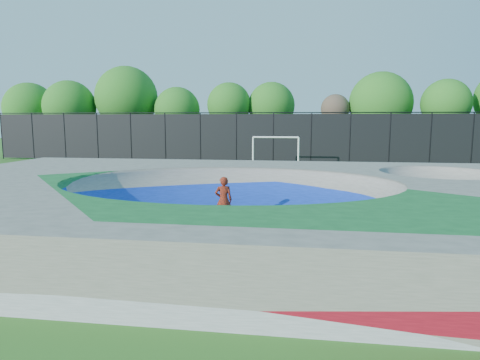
% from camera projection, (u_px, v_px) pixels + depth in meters
% --- Properties ---
extents(ground, '(120.00, 120.00, 0.00)m').
position_uv_depth(ground, '(229.00, 226.00, 14.01)').
color(ground, '#29601A').
rests_on(ground, ground).
extents(skate_deck, '(22.00, 14.00, 1.50)m').
position_uv_depth(skate_deck, '(229.00, 203.00, 13.90)').
color(skate_deck, gray).
rests_on(skate_deck, ground).
extents(skater, '(0.66, 0.51, 1.60)m').
position_uv_depth(skater, '(224.00, 200.00, 14.19)').
color(skater, red).
rests_on(skater, ground).
extents(skateboard, '(0.81, 0.47, 0.05)m').
position_uv_depth(skateboard, '(224.00, 223.00, 14.30)').
color(skateboard, black).
rests_on(skateboard, ground).
extents(soccer_goal, '(3.41, 0.12, 2.25)m').
position_uv_depth(soccer_goal, '(276.00, 146.00, 30.91)').
color(soccer_goal, white).
rests_on(soccer_goal, ground).
extents(fence, '(48.09, 0.09, 4.04)m').
position_uv_depth(fence, '(273.00, 137.00, 34.29)').
color(fence, black).
rests_on(fence, ground).
extents(treeline, '(53.29, 6.93, 8.53)m').
position_uv_depth(treeline, '(280.00, 103.00, 38.85)').
color(treeline, '#4D3A26').
rests_on(treeline, ground).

